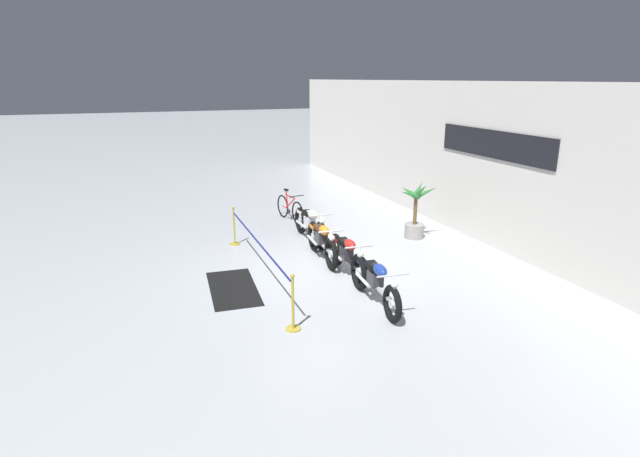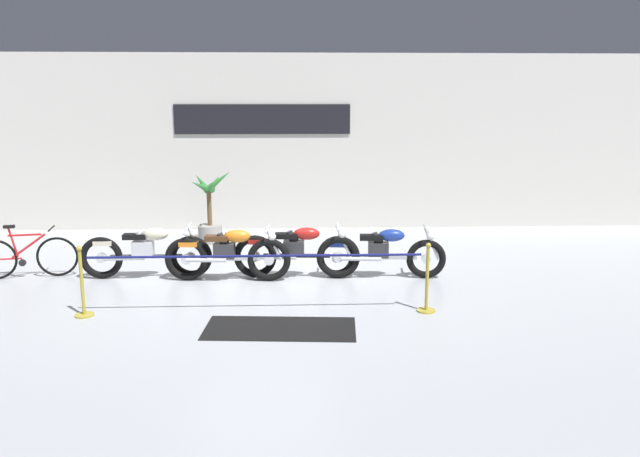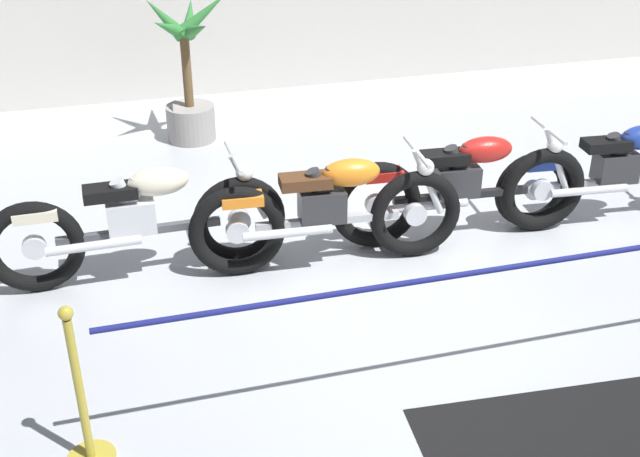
% 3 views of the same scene
% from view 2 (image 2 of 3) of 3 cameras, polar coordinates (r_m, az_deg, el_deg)
% --- Properties ---
extents(ground_plane, '(120.00, 120.00, 0.00)m').
position_cam_2_polar(ground_plane, '(10.60, -5.43, -5.44)').
color(ground_plane, '#B2B7BC').
extents(back_wall, '(28.00, 0.29, 4.20)m').
position_cam_2_polar(back_wall, '(15.28, -4.55, 7.85)').
color(back_wall, silver).
rests_on(back_wall, ground).
extents(motorcycle_cream_0, '(2.33, 0.62, 0.95)m').
position_cam_2_polar(motorcycle_cream_0, '(11.44, -15.58, -2.09)').
color(motorcycle_cream_0, black).
rests_on(motorcycle_cream_0, ground).
extents(motorcycle_orange_1, '(2.21, 0.62, 0.96)m').
position_cam_2_polar(motorcycle_orange_1, '(10.97, -8.42, -2.34)').
color(motorcycle_orange_1, black).
rests_on(motorcycle_orange_1, ground).
extents(motorcycle_red_2, '(2.25, 0.62, 0.96)m').
position_cam_2_polar(motorcycle_red_2, '(11.04, -2.11, -2.14)').
color(motorcycle_red_2, black).
rests_on(motorcycle_red_2, ground).
extents(motorcycle_blue_3, '(2.30, 0.62, 0.93)m').
position_cam_2_polar(motorcycle_blue_3, '(11.11, 5.65, -2.21)').
color(motorcycle_blue_3, black).
rests_on(motorcycle_blue_3, ground).
extents(bicycle, '(1.72, 0.48, 0.96)m').
position_cam_2_polar(bicycle, '(12.22, -25.26, -2.35)').
color(bicycle, black).
rests_on(bicycle, ground).
extents(potted_palm_left_of_row, '(0.95, 1.17, 1.64)m').
position_cam_2_polar(potted_palm_left_of_row, '(13.97, -10.02, 1.41)').
color(potted_palm_left_of_row, gray).
rests_on(potted_palm_left_of_row, ground).
extents(stanchion_far_left, '(5.10, 0.28, 1.05)m').
position_cam_2_polar(stanchion_far_left, '(9.32, -12.64, -3.89)').
color(stanchion_far_left, gold).
rests_on(stanchion_far_left, ground).
extents(stanchion_mid_left, '(0.28, 0.28, 1.05)m').
position_cam_2_polar(stanchion_mid_left, '(9.45, 9.74, -5.42)').
color(stanchion_mid_left, gold).
rests_on(stanchion_mid_left, ground).
extents(floor_banner, '(2.15, 1.11, 0.01)m').
position_cam_2_polar(floor_banner, '(8.77, -3.67, -9.09)').
color(floor_banner, black).
rests_on(floor_banner, ground).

